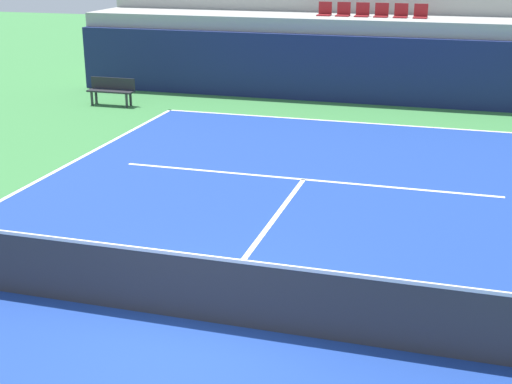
{
  "coord_description": "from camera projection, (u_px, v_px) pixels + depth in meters",
  "views": [
    {
      "loc": [
        3.18,
        -8.05,
        4.81
      ],
      "look_at": [
        0.22,
        2.0,
        1.2
      ],
      "focal_mm": 50.59,
      "sensor_mm": 36.0,
      "label": 1
    }
  ],
  "objects": [
    {
      "name": "stands_tier_lower",
      "position": [
        369.0,
        57.0,
        23.85
      ],
      "size": [
        19.45,
        2.4,
        2.57
      ],
      "primitive_type": "cube",
      "color": "#9E9E99",
      "rests_on": "ground_plane"
    },
    {
      "name": "court_surface",
      "position": [
        198.0,
        320.0,
        9.71
      ],
      "size": [
        11.0,
        24.0,
        0.01
      ],
      "primitive_type": "cube",
      "color": "navy",
      "rests_on": "ground_plane"
    },
    {
      "name": "ground_plane",
      "position": [
        198.0,
        321.0,
        9.71
      ],
      "size": [
        80.0,
        80.0,
        0.0
      ],
      "primitive_type": "plane",
      "color": "#387A3D"
    },
    {
      "name": "seating_row_lower",
      "position": [
        372.0,
        13.0,
        23.48
      ],
      "size": [
        3.56,
        0.44,
        0.44
      ],
      "color": "maroon",
      "rests_on": "stands_tier_lower"
    },
    {
      "name": "stands_tier_upper",
      "position": [
        379.0,
        35.0,
        25.88
      ],
      "size": [
        19.45,
        2.4,
        3.47
      ],
      "primitive_type": "cube",
      "color": "#9E9E99",
      "rests_on": "ground_plane"
    },
    {
      "name": "back_wall",
      "position": [
        363.0,
        70.0,
        22.7
      ],
      "size": [
        19.45,
        0.3,
        2.1
      ],
      "primitive_type": "cube",
      "color": "navy",
      "rests_on": "ground_plane"
    },
    {
      "name": "baseline_far",
      "position": [
        347.0,
        122.0,
        20.55
      ],
      "size": [
        11.0,
        0.1,
        0.0
      ],
      "primitive_type": "cube",
      "color": "white",
      "rests_on": "court_surface"
    },
    {
      "name": "centre_service_line",
      "position": [
        263.0,
        234.0,
        12.61
      ],
      "size": [
        0.1,
        6.4,
        0.0
      ],
      "primitive_type": "cube",
      "color": "white",
      "rests_on": "court_surface"
    },
    {
      "name": "player_bench",
      "position": [
        112.0,
        89.0,
        22.6
      ],
      "size": [
        1.5,
        0.4,
        0.85
      ],
      "color": "#232328",
      "rests_on": "ground_plane"
    },
    {
      "name": "service_line_far",
      "position": [
        304.0,
        179.0,
        15.52
      ],
      "size": [
        8.26,
        0.1,
        0.0
      ],
      "primitive_type": "cube",
      "color": "white",
      "rests_on": "court_surface"
    },
    {
      "name": "tennis_net",
      "position": [
        197.0,
        287.0,
        9.55
      ],
      "size": [
        11.08,
        0.08,
        1.07
      ],
      "color": "black",
      "rests_on": "court_surface"
    }
  ]
}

